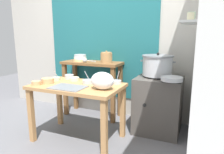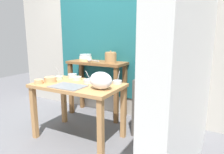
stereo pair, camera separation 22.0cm
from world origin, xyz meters
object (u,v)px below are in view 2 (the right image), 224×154
Objects in this scene: back_shelf_table at (97,75)px; steamer_pot at (160,66)px; stove_block at (161,105)px; plastic_bag at (101,81)px; prep_bowl_5 at (59,78)px; prep_bowl_7 at (89,81)px; prep_table at (78,92)px; clay_pot at (111,57)px; prep_bowl_1 at (50,79)px; prep_bowl_4 at (39,81)px; bowl_stack_enamel at (86,58)px; prep_bowl_6 at (72,76)px; prep_bowl_2 at (77,78)px; wide_pan at (173,80)px; serving_tray at (68,86)px; ladle at (90,60)px; prep_bowl_3 at (105,82)px; prep_bowl_0 at (117,82)px; prep_bowl_8 at (98,80)px.

steamer_pot is at bearing -5.91° from back_shelf_table.
plastic_bag is (-0.50, -0.73, 0.44)m from stove_block.
prep_bowl_7 is at bearing 3.81° from prep_bowl_5.
clay_pot is (0.04, 0.78, 0.37)m from prep_table.
plastic_bag is at bearing 0.72° from prep_bowl_1.
prep_bowl_5 is at bearing 78.71° from prep_bowl_4.
clay_pot is 0.71m from prep_bowl_7.
bowl_stack_enamel reaches higher than prep_bowl_1.
prep_table is at bearing -40.89° from prep_bowl_6.
back_shelf_table reaches higher than prep_bowl_6.
prep_bowl_4 is 0.62m from prep_bowl_7.
back_shelf_table is 5.85× the size of prep_bowl_5.
prep_bowl_2 is 1.20× the size of prep_bowl_4.
prep_bowl_7 is at bearing 147.57° from plastic_bag.
prep_bowl_4 is (-0.44, -0.22, 0.14)m from prep_table.
serving_tray is at bearing -152.23° from wide_pan.
back_shelf_table is 6.26× the size of prep_bowl_1.
ladle is 1.65× the size of prep_bowl_5.
prep_bowl_3 is (0.44, -0.01, 0.00)m from prep_bowl_2.
prep_bowl_1 reaches higher than prep_bowl_2.
prep_bowl_4 is at bearing -157.55° from wide_pan.
clay_pot is 1.11m from wide_pan.
steamer_pot is at bearing 20.42° from prep_bowl_6.
prep_bowl_0 is at bearing -0.38° from prep_bowl_6.
back_shelf_table is at bearing 77.42° from prep_bowl_4.
wide_pan is at bearing -13.47° from bowl_stack_enamel.
steamer_pot reaches higher than prep_bowl_8.
plastic_bag reaches higher than prep_bowl_2.
prep_bowl_6 is (-0.72, 0.00, 0.01)m from prep_bowl_0.
bowl_stack_enamel is 0.85m from prep_bowl_7.
prep_bowl_6 is (0.09, 0.17, 0.01)m from prep_bowl_5.
plastic_bag is (-0.46, -0.75, -0.10)m from steamer_pot.
steamer_pot reaches higher than serving_tray.
wide_pan is at bearing 20.56° from prep_table.
prep_bowl_5 is at bearing 90.31° from prep_bowl_1.
stove_block is at bearing -26.62° from steamer_pot.
ladle is 0.89m from serving_tray.
bowl_stack_enamel reaches higher than prep_bowl_3.
prep_bowl_4 is at bearing -115.50° from clay_pot.
serving_tray is (-0.86, -0.84, -0.19)m from steamer_pot.
prep_bowl_5 is at bearing -155.75° from stove_block.
wide_pan is (1.49, -0.36, -0.15)m from bowl_stack_enamel.
serving_tray is 0.44m from prep_bowl_8.
prep_table is at bearing 12.88° from prep_bowl_1.
prep_bowl_6 is at bearing 179.62° from prep_bowl_0.
prep_bowl_1 is at bearing -148.30° from steamer_pot.
prep_bowl_6 is at bearing -97.64° from back_shelf_table.
prep_bowl_6 is (-1.17, -0.40, 0.37)m from stove_block.
prep_bowl_5 is (-0.16, -0.70, 0.07)m from back_shelf_table.
stove_block is 0.71m from prep_bowl_0.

